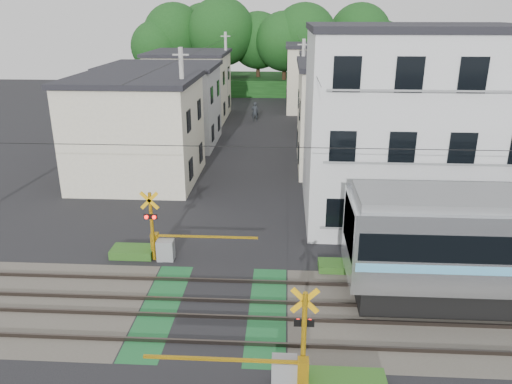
# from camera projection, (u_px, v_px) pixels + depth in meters

# --- Properties ---
(ground) EXTENTS (120.00, 120.00, 0.00)m
(ground) POSITION_uv_depth(u_px,v_px,m) (213.00, 310.00, 17.48)
(ground) COLOR black
(track_bed) EXTENTS (120.00, 120.00, 0.14)m
(track_bed) POSITION_uv_depth(u_px,v_px,m) (213.00, 309.00, 17.46)
(track_bed) COLOR #47423A
(track_bed) RESTS_ON ground
(crossing_signal_near) EXTENTS (4.74, 0.65, 3.09)m
(crossing_signal_near) POSITION_uv_depth(u_px,v_px,m) (288.00, 366.00, 13.66)
(crossing_signal_near) COLOR #F9B20D
(crossing_signal_near) RESTS_ON ground
(crossing_signal_far) EXTENTS (4.74, 0.65, 3.09)m
(crossing_signal_far) POSITION_uv_depth(u_px,v_px,m) (164.00, 244.00, 20.80)
(crossing_signal_far) COLOR #F9B20D
(crossing_signal_far) RESTS_ON ground
(apartment_block) EXTENTS (10.20, 8.36, 9.30)m
(apartment_block) POSITION_uv_depth(u_px,v_px,m) (411.00, 124.00, 24.31)
(apartment_block) COLOR silver
(apartment_block) RESTS_ON ground
(houses_row) EXTENTS (22.07, 31.35, 6.80)m
(houses_row) POSITION_uv_depth(u_px,v_px,m) (259.00, 97.00, 40.66)
(houses_row) COLOR beige
(houses_row) RESTS_ON ground
(tree_hill) EXTENTS (40.00, 12.08, 11.50)m
(tree_hill) POSITION_uv_depth(u_px,v_px,m) (263.00, 47.00, 61.27)
(tree_hill) COLOR #164216
(tree_hill) RESTS_ON ground
(catenary) EXTENTS (60.00, 5.04, 7.00)m
(catenary) POSITION_uv_depth(u_px,v_px,m) (397.00, 216.00, 15.91)
(catenary) COLOR #2D2D33
(catenary) RESTS_ON ground
(utility_poles) EXTENTS (7.90, 42.00, 8.00)m
(utility_poles) POSITION_uv_depth(u_px,v_px,m) (240.00, 92.00, 37.71)
(utility_poles) COLOR #A5A5A0
(utility_poles) RESTS_ON ground
(pedestrian) EXTENTS (0.72, 0.53, 1.82)m
(pedestrian) POSITION_uv_depth(u_px,v_px,m) (255.00, 112.00, 46.83)
(pedestrian) COLOR #22272B
(pedestrian) RESTS_ON ground
(weed_patches) EXTENTS (10.25, 8.80, 0.40)m
(weed_patches) POSITION_uv_depth(u_px,v_px,m) (263.00, 308.00, 17.23)
(weed_patches) COLOR #2D5E1E
(weed_patches) RESTS_ON ground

